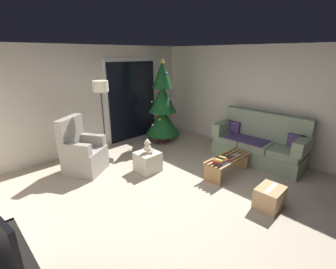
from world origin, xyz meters
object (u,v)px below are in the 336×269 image
cell_phone (221,158)px  armchair (82,153)px  ottoman (148,162)px  teddy_bear_honey_by_tree (147,147)px  coffee_table (228,163)px  remote_silver (237,155)px  teddy_bear_cream (148,147)px  cardboard_box_taped_mid_floor (269,198)px  christmas_tree (163,107)px  remote_graphite (228,157)px  floor_lamp (101,94)px  book_stack (221,161)px  couch (259,144)px

cell_phone → armchair: (-1.67, 2.16, -0.07)m
ottoman → teddy_bear_honey_by_tree: size_ratio=1.54×
ottoman → teddy_bear_honey_by_tree: bearing=52.4°
coffee_table → remote_silver: remote_silver is taller
teddy_bear_cream → teddy_bear_honey_by_tree: (0.61, 0.80, -0.41)m
cell_phone → cardboard_box_taped_mid_floor: size_ratio=0.31×
cardboard_box_taped_mid_floor → teddy_bear_cream: bearing=104.5°
christmas_tree → cell_phone: bearing=-106.6°
remote_graphite → floor_lamp: 2.86m
book_stack → teddy_bear_cream: teddy_bear_cream is taller
remote_graphite → floor_lamp: floor_lamp is taller
remote_silver → cell_phone: 0.55m
book_stack → armchair: (-1.68, 2.16, -0.01)m
christmas_tree → ottoman: christmas_tree is taller
book_stack → teddy_bear_honey_by_tree: 2.08m
remote_silver → remote_graphite: (-0.21, 0.07, 0.00)m
coffee_table → cell_phone: (-0.34, -0.04, 0.23)m
remote_silver → remote_graphite: same height
teddy_bear_honey_by_tree → cell_phone: bearing=-87.0°
book_stack → cell_phone: size_ratio=1.76×
book_stack → christmas_tree: 2.49m
remote_graphite → armchair: size_ratio=0.14×
christmas_tree → teddy_bear_cream: 1.83m
christmas_tree → armchair: christmas_tree is taller
coffee_table → couch: bearing=-6.5°
coffee_table → christmas_tree: (0.36, 2.29, 0.72)m
couch → teddy_bear_cream: couch is taller
coffee_table → remote_graphite: (-0.00, 0.01, 0.13)m
cardboard_box_taped_mid_floor → coffee_table: bearing=66.4°
teddy_bear_cream → remote_graphite: bearing=-48.9°
couch → remote_graphite: couch is taller
teddy_bear_honey_by_tree → floor_lamp: bearing=168.7°
book_stack → armchair: size_ratio=0.22×
christmas_tree → teddy_bear_honey_by_tree: size_ratio=7.70×
christmas_tree → remote_silver: bearing=-93.7°
coffee_table → teddy_bear_honey_by_tree: coffee_table is taller
couch → cell_phone: size_ratio=13.69×
coffee_table → armchair: armchair is taller
christmas_tree → floor_lamp: size_ratio=1.23×
remote_silver → book_stack: size_ratio=0.62×
armchair → teddy_bear_honey_by_tree: 1.60m
book_stack → christmas_tree: (0.68, 2.33, 0.55)m
remote_silver → ottoman: 1.80m
book_stack → armchair: 2.74m
couch → floor_lamp: (-2.48, 2.33, 1.11)m
remote_silver → cardboard_box_taped_mid_floor: size_ratio=0.34×
couch → teddy_bear_honey_by_tree: size_ratio=6.91×
book_stack → teddy_bear_honey_by_tree: size_ratio=0.89×
ottoman → cardboard_box_taped_mid_floor: 2.35m
couch → coffee_table: 1.06m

